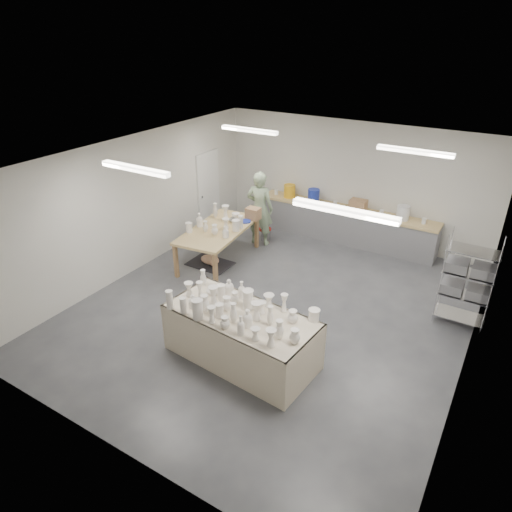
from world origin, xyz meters
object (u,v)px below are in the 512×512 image
Objects in this scene: work_table at (222,227)px; red_stool at (265,230)px; potter at (260,209)px; drying_table at (241,335)px.

work_table is 1.64m from red_stool.
work_table is at bearing 69.17° from potter.
drying_table is 1.09× the size of work_table.
drying_table is 4.78m from red_stool.
red_stool is (0.00, 0.27, -0.67)m from potter.
red_stool is (0.27, 1.51, -0.58)m from work_table.
potter is 4.60× the size of red_stool.
drying_table reaches higher than red_stool.
drying_table is 3.65m from work_table.
work_table reaches higher than red_stool.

